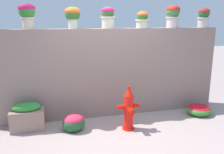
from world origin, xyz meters
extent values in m
plane|color=#A5908B|center=(0.00, 0.00, 0.00)|extent=(24.00, 24.00, 0.00)
cube|color=gray|center=(0.00, 0.94, 0.93)|extent=(4.99, 0.31, 1.87)
cylinder|color=beige|center=(-1.52, 0.91, 1.98)|extent=(0.20, 0.20, 0.22)
cylinder|color=beige|center=(-1.52, 0.91, 2.08)|extent=(0.24, 0.24, 0.03)
sphere|color=#2E7229|center=(-1.52, 0.91, 2.20)|extent=(0.30, 0.30, 0.30)
ellipsoid|color=#C01C5D|center=(-1.52, 0.91, 2.26)|extent=(0.32, 0.32, 0.17)
cylinder|color=beige|center=(-0.67, 0.97, 1.97)|extent=(0.18, 0.18, 0.20)
cylinder|color=beige|center=(-0.67, 0.97, 2.06)|extent=(0.21, 0.21, 0.03)
sphere|color=#2C5D25|center=(-0.67, 0.97, 2.15)|extent=(0.30, 0.30, 0.30)
ellipsoid|color=orange|center=(-0.67, 0.97, 2.21)|extent=(0.31, 0.31, 0.16)
cylinder|color=beige|center=(0.04, 0.96, 1.99)|extent=(0.25, 0.25, 0.24)
cylinder|color=beige|center=(0.04, 0.96, 2.09)|extent=(0.30, 0.30, 0.03)
sphere|color=#2D5827|center=(0.04, 0.96, 2.18)|extent=(0.25, 0.25, 0.25)
ellipsoid|color=#C11D5F|center=(0.04, 0.96, 2.23)|extent=(0.26, 0.26, 0.14)
cylinder|color=beige|center=(0.77, 0.90, 1.96)|extent=(0.25, 0.25, 0.18)
cylinder|color=beige|center=(0.77, 0.90, 2.03)|extent=(0.30, 0.30, 0.03)
sphere|color=#2D5B1C|center=(0.77, 0.90, 2.11)|extent=(0.23, 0.23, 0.23)
ellipsoid|color=#DD5624|center=(0.77, 0.90, 2.15)|extent=(0.24, 0.24, 0.12)
cylinder|color=beige|center=(1.48, 0.92, 1.99)|extent=(0.25, 0.25, 0.23)
cylinder|color=beige|center=(1.48, 0.92, 2.09)|extent=(0.30, 0.30, 0.03)
sphere|color=#36703B|center=(1.48, 0.92, 2.21)|extent=(0.29, 0.29, 0.29)
ellipsoid|color=red|center=(1.48, 0.92, 2.26)|extent=(0.30, 0.30, 0.16)
cylinder|color=#BCB4B2|center=(2.24, 0.91, 1.98)|extent=(0.24, 0.24, 0.22)
cylinder|color=#BCB4B2|center=(2.24, 0.91, 2.08)|extent=(0.28, 0.28, 0.03)
sphere|color=#215C26|center=(2.24, 0.91, 2.18)|extent=(0.24, 0.24, 0.24)
ellipsoid|color=red|center=(2.24, 0.91, 2.22)|extent=(0.26, 0.26, 0.13)
cylinder|color=red|center=(0.23, 0.09, 0.01)|extent=(0.23, 0.23, 0.03)
cylinder|color=red|center=(0.23, 0.09, 0.33)|extent=(0.17, 0.17, 0.67)
cone|color=red|center=(0.23, 0.09, 0.74)|extent=(0.18, 0.18, 0.14)
cylinder|color=red|center=(0.23, 0.09, 0.83)|extent=(0.06, 0.06, 0.05)
cylinder|color=red|center=(0.08, 0.09, 0.46)|extent=(0.13, 0.08, 0.08)
cylinder|color=red|center=(0.38, 0.09, 0.46)|extent=(0.13, 0.08, 0.08)
cylinder|color=red|center=(0.23, -0.07, 0.43)|extent=(0.10, 0.14, 0.10)
ellipsoid|color=#22562D|center=(-0.79, 0.28, 0.15)|extent=(0.43, 0.38, 0.33)
ellipsoid|color=#DB2A4A|center=(-0.79, 0.28, 0.22)|extent=(0.38, 0.34, 0.18)
ellipsoid|color=#3E8233|center=(1.96, 0.38, 0.11)|extent=(0.55, 0.50, 0.24)
ellipsoid|color=red|center=(1.96, 0.38, 0.16)|extent=(0.50, 0.44, 0.13)
cube|color=gray|center=(-1.64, 0.53, 0.20)|extent=(0.62, 0.34, 0.40)
ellipsoid|color=#308334|center=(-1.64, 0.53, 0.46)|extent=(0.53, 0.29, 0.18)
camera|label=1|loc=(-1.10, -3.89, 2.06)|focal=37.93mm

